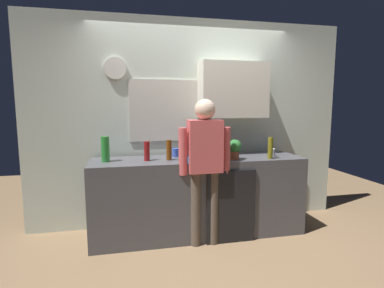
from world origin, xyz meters
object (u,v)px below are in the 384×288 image
(cup_blue_mug, at_px, (176,152))
(dish_soap, at_px, (213,149))
(mixing_bowl, at_px, (190,159))
(bottle_olive_oil, at_px, (270,148))
(bottle_amber_beer, at_px, (169,150))
(coffee_maker, at_px, (196,145))
(bottle_red_vinegar, at_px, (147,151))
(person_at_sink, at_px, (205,160))
(bottle_dark_sauce, at_px, (228,148))
(cup_white_mug, at_px, (272,152))
(bottle_clear_soda, at_px, (105,149))
(potted_plant, at_px, (235,148))

(cup_blue_mug, relative_size, dish_soap, 0.56)
(mixing_bowl, relative_size, dish_soap, 1.22)
(bottle_olive_oil, bearing_deg, bottle_amber_beer, 172.10)
(mixing_bowl, bearing_deg, coffee_maker, 66.41)
(bottle_red_vinegar, height_order, mixing_bowl, bottle_red_vinegar)
(bottle_amber_beer, xyz_separation_m, person_at_sink, (0.35, -0.25, -0.08))
(bottle_red_vinegar, xyz_separation_m, cup_blue_mug, (0.36, 0.20, -0.06))
(bottle_amber_beer, bearing_deg, mixing_bowl, -40.91)
(bottle_amber_beer, bearing_deg, bottle_dark_sauce, 14.11)
(bottle_amber_beer, height_order, dish_soap, bottle_amber_beer)
(bottle_olive_oil, bearing_deg, person_at_sink, -173.79)
(coffee_maker, distance_m, cup_blue_mug, 0.27)
(bottle_dark_sauce, height_order, cup_white_mug, bottle_dark_sauce)
(person_at_sink, bearing_deg, bottle_amber_beer, 153.29)
(coffee_maker, bearing_deg, person_at_sink, -89.37)
(person_at_sink, bearing_deg, bottle_clear_soda, 172.69)
(bottle_clear_soda, bearing_deg, potted_plant, -6.77)
(coffee_maker, height_order, bottle_amber_beer, coffee_maker)
(person_at_sink, bearing_deg, mixing_bowl, 163.38)
(coffee_maker, bearing_deg, bottle_dark_sauce, 7.59)
(bottle_red_vinegar, bearing_deg, dish_soap, 11.13)
(bottle_dark_sauce, bearing_deg, bottle_red_vinegar, -169.80)
(bottle_red_vinegar, height_order, cup_white_mug, bottle_red_vinegar)
(dish_soap, bearing_deg, bottle_clear_soda, -174.41)
(person_at_sink, bearing_deg, potted_plant, 26.51)
(bottle_clear_soda, bearing_deg, dish_soap, 5.59)
(person_at_sink, bearing_deg, cup_blue_mug, 126.36)
(potted_plant, height_order, dish_soap, potted_plant)
(mixing_bowl, height_order, person_at_sink, person_at_sink)
(cup_blue_mug, height_order, cup_white_mug, cup_blue_mug)
(bottle_clear_soda, xyz_separation_m, person_at_sink, (1.05, -0.30, -0.11))
(mixing_bowl, distance_m, potted_plant, 0.54)
(bottle_red_vinegar, bearing_deg, cup_white_mug, -1.15)
(potted_plant, bearing_deg, dish_soap, 119.64)
(bottle_dark_sauce, distance_m, cup_blue_mug, 0.66)
(potted_plant, xyz_separation_m, dish_soap, (-0.17, 0.29, -0.05))
(bottle_dark_sauce, relative_size, cup_white_mug, 1.89)
(coffee_maker, distance_m, bottle_dark_sauce, 0.42)
(mixing_bowl, distance_m, person_at_sink, 0.16)
(bottle_olive_oil, relative_size, cup_white_mug, 2.63)
(bottle_red_vinegar, distance_m, cup_white_mug, 1.50)
(mixing_bowl, xyz_separation_m, potted_plant, (0.53, 0.06, 0.09))
(bottle_clear_soda, distance_m, dish_soap, 1.27)
(bottle_dark_sauce, bearing_deg, bottle_amber_beer, -165.89)
(mixing_bowl, xyz_separation_m, dish_soap, (0.36, 0.35, 0.04))
(bottle_dark_sauce, xyz_separation_m, person_at_sink, (-0.41, -0.44, -0.06))
(bottle_clear_soda, height_order, dish_soap, bottle_clear_soda)
(bottle_amber_beer, relative_size, mixing_bowl, 1.05)
(bottle_clear_soda, relative_size, dish_soap, 1.56)
(person_at_sink, bearing_deg, coffee_maker, 99.10)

